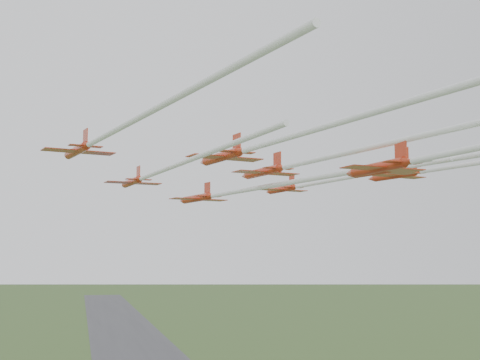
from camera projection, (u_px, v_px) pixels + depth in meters
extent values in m
cube|color=#37373A|center=(137.00, 353.00, 282.96)|extent=(38.00, 900.00, 0.04)
cylinder|color=red|center=(196.00, 198.00, 114.67)|extent=(3.87, 9.45, 1.23)
cone|color=red|center=(182.00, 201.00, 119.62)|extent=(1.75, 2.28, 1.23)
cone|color=red|center=(211.00, 196.00, 110.01)|extent=(1.45, 1.60, 1.12)
ellipsoid|color=black|center=(191.00, 197.00, 116.64)|extent=(0.75, 1.15, 0.36)
cube|color=red|center=(199.00, 199.00, 113.87)|extent=(10.24, 5.57, 0.11)
cube|color=red|center=(208.00, 196.00, 110.92)|extent=(4.66, 2.55, 0.09)
cube|color=red|center=(207.00, 189.00, 111.25)|extent=(0.68, 1.96, 2.23)
cylinder|color=silver|center=(297.00, 181.00, 88.62)|extent=(14.39, 46.64, 0.67)
cylinder|color=red|center=(132.00, 182.00, 96.61)|extent=(2.44, 7.75, 1.00)
cone|color=red|center=(124.00, 185.00, 100.84)|extent=(1.29, 1.79, 1.00)
cone|color=red|center=(140.00, 179.00, 92.64)|extent=(1.10, 1.24, 0.91)
ellipsoid|color=black|center=(129.00, 181.00, 98.30)|extent=(0.54, 0.92, 0.29)
cube|color=red|center=(133.00, 183.00, 95.93)|extent=(8.28, 3.83, 0.09)
cube|color=red|center=(139.00, 179.00, 93.42)|extent=(3.76, 1.75, 0.07)
cube|color=red|center=(138.00, 172.00, 93.70)|extent=(0.40, 1.62, 1.81)
cylinder|color=silver|center=(195.00, 158.00, 73.07)|extent=(8.55, 41.58, 0.54)
cylinder|color=red|center=(282.00, 189.00, 110.99)|extent=(2.69, 7.65, 0.99)
cone|color=red|center=(268.00, 192.00, 115.10)|extent=(1.33, 1.80, 0.99)
cone|color=red|center=(295.00, 187.00, 107.13)|extent=(1.12, 1.25, 0.90)
ellipsoid|color=black|center=(276.00, 188.00, 112.63)|extent=(0.56, 0.92, 0.29)
cube|color=red|center=(284.00, 190.00, 110.33)|extent=(8.22, 4.06, 0.09)
cube|color=red|center=(292.00, 187.00, 107.88)|extent=(3.74, 1.86, 0.07)
cube|color=red|center=(292.00, 181.00, 108.16)|extent=(0.45, 1.59, 1.79)
cylinder|color=silver|center=(362.00, 175.00, 91.54)|extent=(8.23, 33.31, 0.54)
cylinder|color=red|center=(77.00, 151.00, 80.77)|extent=(3.14, 8.22, 1.06)
cone|color=red|center=(67.00, 156.00, 85.13)|extent=(1.48, 1.96, 1.06)
cone|color=red|center=(88.00, 145.00, 76.66)|extent=(1.23, 1.37, 0.97)
ellipsoid|color=black|center=(73.00, 150.00, 82.51)|extent=(0.63, 0.99, 0.31)
cube|color=red|center=(79.00, 152.00, 80.06)|extent=(8.88, 4.62, 0.10)
cube|color=red|center=(86.00, 146.00, 77.47)|extent=(4.04, 2.12, 0.08)
cube|color=red|center=(85.00, 137.00, 77.76)|extent=(0.54, 1.71, 1.94)
cylinder|color=silver|center=(163.00, 105.00, 56.39)|extent=(12.19, 43.91, 0.58)
cylinder|color=red|center=(263.00, 172.00, 95.84)|extent=(3.41, 9.26, 1.20)
cone|color=red|center=(245.00, 176.00, 100.77)|extent=(1.64, 2.19, 1.20)
cone|color=red|center=(282.00, 167.00, 91.19)|extent=(1.37, 1.53, 1.09)
ellipsoid|color=black|center=(256.00, 171.00, 97.80)|extent=(0.70, 1.11, 0.35)
cube|color=red|center=(266.00, 173.00, 95.04)|extent=(9.98, 5.08, 0.11)
cube|color=red|center=(278.00, 168.00, 92.10)|extent=(4.54, 2.33, 0.09)
cube|color=red|center=(277.00, 160.00, 92.43)|extent=(0.58, 1.93, 2.18)
cylinder|color=silver|center=(413.00, 138.00, 68.37)|extent=(12.96, 49.25, 0.65)
cylinder|color=red|center=(395.00, 175.00, 103.82)|extent=(3.61, 8.78, 1.14)
cone|color=red|center=(372.00, 179.00, 108.42)|extent=(1.63, 2.12, 1.14)
cone|color=red|center=(418.00, 172.00, 99.49)|extent=(1.35, 1.49, 1.04)
ellipsoid|color=black|center=(385.00, 174.00, 105.66)|extent=(0.70, 1.07, 0.33)
cube|color=red|center=(398.00, 176.00, 103.08)|extent=(9.52, 5.19, 0.10)
cube|color=red|center=(413.00, 172.00, 100.34)|extent=(4.33, 2.38, 0.08)
cube|color=red|center=(412.00, 165.00, 100.65)|extent=(0.63, 1.82, 2.08)
cylinder|color=red|center=(222.00, 157.00, 77.49)|extent=(3.20, 8.51, 1.10)
cone|color=red|center=(203.00, 162.00, 82.01)|extent=(1.52, 2.02, 1.10)
cone|color=red|center=(242.00, 151.00, 73.23)|extent=(1.27, 1.41, 1.00)
ellipsoid|color=black|center=(214.00, 156.00, 79.29)|extent=(0.65, 1.03, 0.32)
cube|color=red|center=(225.00, 158.00, 76.76)|extent=(9.18, 4.73, 0.10)
cube|color=red|center=(238.00, 152.00, 74.07)|extent=(4.18, 2.17, 0.08)
cube|color=red|center=(237.00, 143.00, 74.37)|extent=(0.55, 1.77, 2.00)
cylinder|color=silver|center=(394.00, 106.00, 51.36)|extent=(12.84, 47.34, 0.60)
cylinder|color=red|center=(380.00, 170.00, 87.44)|extent=(4.11, 9.38, 1.23)
cone|color=red|center=(351.00, 174.00, 92.29)|extent=(1.79, 2.29, 1.23)
cone|color=red|center=(410.00, 165.00, 82.87)|extent=(1.47, 1.62, 1.11)
ellipsoid|color=black|center=(368.00, 168.00, 89.38)|extent=(0.77, 1.15, 0.36)
cube|color=red|center=(385.00, 171.00, 86.65)|extent=(10.22, 5.80, 0.11)
cube|color=red|center=(404.00, 166.00, 83.76)|extent=(4.65, 2.65, 0.09)
cube|color=red|center=(403.00, 157.00, 84.09)|extent=(0.73, 1.94, 2.23)
cylinder|color=red|center=(378.00, 167.00, 73.05)|extent=(2.86, 9.12, 1.17)
cone|color=red|center=(350.00, 173.00, 78.02)|extent=(1.51, 2.11, 1.17)
cone|color=red|center=(409.00, 161.00, 68.37)|extent=(1.29, 1.46, 1.07)
ellipsoid|color=black|center=(367.00, 166.00, 75.03)|extent=(0.63, 1.08, 0.34)
cube|color=red|center=(383.00, 169.00, 72.25)|extent=(9.73, 4.49, 0.11)
cube|color=red|center=(402.00, 162.00, 69.29)|extent=(4.43, 2.06, 0.09)
cube|color=red|center=(401.00, 152.00, 69.61)|extent=(0.47, 1.90, 2.13)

